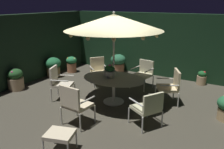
{
  "coord_description": "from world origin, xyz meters",
  "views": [
    {
      "loc": [
        3.23,
        -5.57,
        2.86
      ],
      "look_at": [
        0.08,
        -0.16,
        0.88
      ],
      "focal_mm": 37.15,
      "sensor_mm": 36.0,
      "label": 1
    }
  ],
  "objects": [
    {
      "name": "patio_dining_table",
      "position": [
        0.08,
        -0.06,
        0.63
      ],
      "size": [
        1.88,
        1.39,
        0.76
      ],
      "color": "silver",
      "rests_on": "ground_plane"
    },
    {
      "name": "hedge_backdrop_rear",
      "position": [
        0.0,
        3.2,
        1.22
      ],
      "size": [
        7.61,
        0.3,
        2.45
      ],
      "primitive_type": "cube",
      "color": "black",
      "rests_on": "ground_plane"
    },
    {
      "name": "patio_chair_southeast",
      "position": [
        -0.04,
        -1.71,
        0.6
      ],
      "size": [
        0.68,
        0.61,
        1.03
      ],
      "color": "beige",
      "rests_on": "ground_plane"
    },
    {
      "name": "patio_umbrella",
      "position": [
        0.08,
        -0.06,
        2.33
      ],
      "size": [
        2.69,
        2.69,
        2.62
      ],
      "color": "silver",
      "rests_on": "ground_plane"
    },
    {
      "name": "patio_chair_north",
      "position": [
        0.33,
        1.56,
        0.53
      ],
      "size": [
        0.69,
        0.71,
        0.93
      ],
      "color": "beige",
      "rests_on": "ground_plane"
    },
    {
      "name": "ottoman_footrest",
      "position": [
        0.36,
        -2.67,
        0.38
      ],
      "size": [
        0.64,
        0.59,
        0.43
      ],
      "color": "silver",
      "rests_on": "ground_plane"
    },
    {
      "name": "patio_chair_southwest",
      "position": [
        1.54,
        0.7,
        0.57
      ],
      "size": [
        0.81,
        0.84,
        1.0
      ],
      "color": "silver",
      "rests_on": "ground_plane"
    },
    {
      "name": "patio_chair_northeast",
      "position": [
        -1.17,
        1.01,
        0.54
      ],
      "size": [
        0.78,
        0.78,
        0.97
      ],
      "color": "silver",
      "rests_on": "ground_plane"
    },
    {
      "name": "potted_plant_right_near",
      "position": [
        -2.99,
        1.72,
        0.36
      ],
      "size": [
        0.44,
        0.44,
        0.66
      ],
      "color": "#B16E4C",
      "rests_on": "ground_plane"
    },
    {
      "name": "patio_chair_south",
      "position": [
        1.49,
        -0.91,
        0.53
      ],
      "size": [
        0.81,
        0.82,
        0.9
      ],
      "color": "silver",
      "rests_on": "ground_plane"
    },
    {
      "name": "potted_plant_front_corner",
      "position": [
        -1.29,
        2.71,
        0.41
      ],
      "size": [
        0.63,
        0.63,
        0.76
      ],
      "color": "#A16648",
      "rests_on": "ground_plane"
    },
    {
      "name": "potted_plant_left_near",
      "position": [
        -3.21,
        0.87,
        0.42
      ],
      "size": [
        0.63,
        0.63,
        0.77
      ],
      "color": "olive",
      "rests_on": "ground_plane"
    },
    {
      "name": "centerpiece_planter",
      "position": [
        -0.03,
        -0.11,
        0.97
      ],
      "size": [
        0.35,
        0.35,
        0.4
      ],
      "color": "beige",
      "rests_on": "patio_dining_table"
    },
    {
      "name": "ground_plane",
      "position": [
        0.0,
        0.0,
        -0.01
      ],
      "size": [
        7.61,
        6.7,
        0.02
      ],
      "primitive_type": "cube",
      "color": "#454135"
    },
    {
      "name": "potted_plant_left_far",
      "position": [
        -3.28,
        -0.84,
        0.37
      ],
      "size": [
        0.51,
        0.51,
        0.73
      ],
      "color": "tan",
      "rests_on": "ground_plane"
    },
    {
      "name": "patio_chair_east",
      "position": [
        -1.45,
        -0.69,
        0.58
      ],
      "size": [
        0.75,
        0.73,
        1.02
      ],
      "color": "beige",
      "rests_on": "ground_plane"
    },
    {
      "name": "hedge_backdrop_left",
      "position": [
        -3.66,
        0.0,
        1.22
      ],
      "size": [
        0.3,
        6.7,
        2.45
      ],
      "primitive_type": "cube",
      "color": "#1B301E",
      "rests_on": "ground_plane"
    },
    {
      "name": "potted_plant_back_left",
      "position": [
        2.04,
        2.85,
        0.25
      ],
      "size": [
        0.33,
        0.33,
        0.51
      ],
      "color": "tan",
      "rests_on": "ground_plane"
    }
  ]
}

